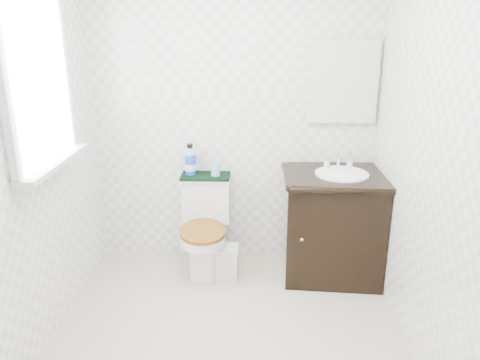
{
  "coord_description": "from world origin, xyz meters",
  "views": [
    {
      "loc": [
        0.14,
        -2.38,
        1.86
      ],
      "look_at": [
        0.06,
        0.75,
        0.81
      ],
      "focal_mm": 35.0,
      "sensor_mm": 36.0,
      "label": 1
    }
  ],
  "objects_px": {
    "trash_bin": "(226,262)",
    "cup": "(216,170)",
    "mouthwash_bottle": "(190,160)",
    "vanity": "(334,222)",
    "toilet": "(205,230)"
  },
  "relations": [
    {
      "from": "mouthwash_bottle",
      "to": "cup",
      "type": "bearing_deg",
      "value": -8.05
    },
    {
      "from": "trash_bin",
      "to": "cup",
      "type": "xyz_separation_m",
      "value": [
        -0.09,
        0.28,
        0.65
      ]
    },
    {
      "from": "vanity",
      "to": "trash_bin",
      "type": "bearing_deg",
      "value": -172.79
    },
    {
      "from": "toilet",
      "to": "trash_bin",
      "type": "relative_size",
      "value": 2.71
    },
    {
      "from": "cup",
      "to": "vanity",
      "type": "bearing_deg",
      "value": -11.05
    },
    {
      "from": "toilet",
      "to": "vanity",
      "type": "xyz_separation_m",
      "value": [
        0.99,
        -0.07,
        0.11
      ]
    },
    {
      "from": "toilet",
      "to": "trash_bin",
      "type": "distance_m",
      "value": 0.3
    },
    {
      "from": "mouthwash_bottle",
      "to": "cup",
      "type": "xyz_separation_m",
      "value": [
        0.2,
        -0.03,
        -0.07
      ]
    },
    {
      "from": "vanity",
      "to": "mouthwash_bottle",
      "type": "distance_m",
      "value": 1.2
    },
    {
      "from": "cup",
      "to": "trash_bin",
      "type": "bearing_deg",
      "value": -72.02
    },
    {
      "from": "vanity",
      "to": "mouthwash_bottle",
      "type": "xyz_separation_m",
      "value": [
        -1.11,
        0.21,
        0.42
      ]
    },
    {
      "from": "mouthwash_bottle",
      "to": "cup",
      "type": "distance_m",
      "value": 0.21
    },
    {
      "from": "vanity",
      "to": "trash_bin",
      "type": "height_order",
      "value": "vanity"
    },
    {
      "from": "trash_bin",
      "to": "mouthwash_bottle",
      "type": "relative_size",
      "value": 1.09
    },
    {
      "from": "trash_bin",
      "to": "cup",
      "type": "distance_m",
      "value": 0.71
    }
  ]
}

